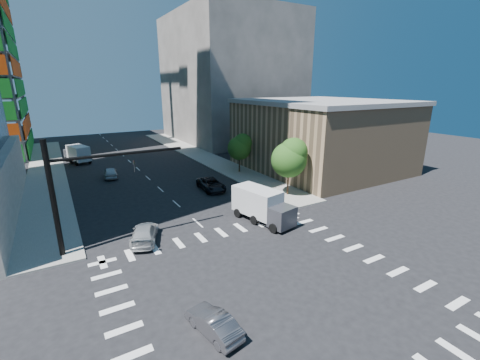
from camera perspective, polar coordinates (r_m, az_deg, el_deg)
ground at (r=22.20m, az=5.39°, el=-18.62°), size 160.00×160.00×0.00m
road_markings at (r=22.20m, az=5.39°, el=-18.61°), size 20.00×20.00×0.01m
sidewalk_ne at (r=60.70m, az=-7.04°, el=4.38°), size 5.00×60.00×0.15m
sidewalk_nw at (r=56.07m, az=-31.16°, el=1.05°), size 5.00×60.00×0.15m
commercial_building at (r=51.74m, az=14.06°, el=7.80°), size 20.50×22.50×10.60m
bg_building_ne at (r=79.21m, az=-1.88°, el=17.45°), size 24.00×30.00×28.00m
signal_mast_nw at (r=27.10m, az=-27.38°, el=-0.91°), size 10.20×0.40×9.00m
tree_south at (r=37.77m, az=8.95°, el=4.01°), size 4.16×4.16×6.82m
tree_north at (r=47.76m, az=0.08°, el=5.98°), size 3.54×3.52×5.78m
car_nb_far at (r=40.56m, az=-5.16°, el=-0.76°), size 2.78×5.44×1.47m
car_sb_near at (r=28.67m, az=-16.62°, el=-9.05°), size 3.61×5.27×1.42m
car_sb_mid at (r=49.30m, az=-22.04°, el=1.22°), size 2.23×4.54×1.49m
car_sb_cross at (r=18.71m, az=-4.75°, el=-24.00°), size 2.02×3.92×1.23m
box_truck_near at (r=30.95m, az=4.32°, el=-5.04°), size 3.71×6.39×3.15m
box_truck_far at (r=61.43m, az=-27.05°, el=4.00°), size 3.96×6.12×2.97m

